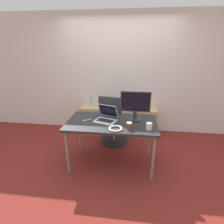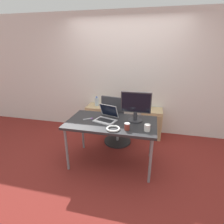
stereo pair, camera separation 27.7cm
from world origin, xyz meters
name	(u,v)px [view 1 (the left image)]	position (x,y,z in m)	size (l,w,h in m)	color
ground_plane	(112,162)	(0.00, 0.00, 0.00)	(14.00, 14.00, 0.00)	maroon
wall_back	(119,75)	(0.00, 1.39, 1.30)	(10.00, 0.05, 2.60)	silver
desk	(112,125)	(0.00, 0.00, 0.72)	(1.42, 0.79, 0.78)	#28282B
office_chair	(113,126)	(-0.05, 0.65, 0.39)	(0.56, 0.60, 1.05)	#232326
cabinet_left	(92,119)	(-0.62, 1.14, 0.31)	(0.43, 0.42, 0.63)	tan
cabinet_right	(146,122)	(0.63, 1.14, 0.31)	(0.43, 0.42, 0.63)	tan
water_bottle	(91,102)	(-0.62, 1.14, 0.73)	(0.08, 0.08, 0.21)	silver
laptop_center	(106,117)	(-0.10, 0.04, 0.83)	(0.39, 0.41, 0.24)	silver
monitor	(135,106)	(0.36, 0.12, 1.02)	(0.47, 0.23, 0.48)	#2D2D33
coffee_cup_white	(149,126)	(0.57, -0.20, 0.83)	(0.08, 0.08, 0.10)	white
coffee_cup_brown	(129,126)	(0.29, -0.23, 0.83)	(0.08, 0.08, 0.10)	maroon
cable_coil	(116,128)	(0.09, -0.27, 0.79)	(0.20, 0.20, 0.03)	white
scissors	(88,120)	(-0.39, 0.02, 0.78)	(0.15, 0.12, 0.01)	#B2B2B7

